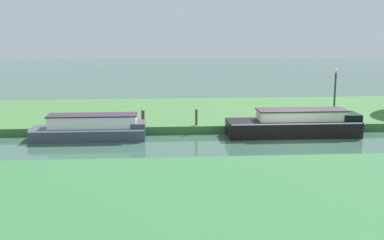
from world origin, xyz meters
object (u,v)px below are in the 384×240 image
(slate_barge, at_px, (91,128))
(mooring_post_near, at_px, (143,118))
(black_narrowboat, at_px, (296,124))
(mooring_post_far, at_px, (196,117))
(lamp_post, at_px, (335,88))

(slate_barge, xyz_separation_m, mooring_post_near, (2.55, 1.13, 0.27))
(black_narrowboat, distance_m, mooring_post_far, 5.18)
(lamp_post, distance_m, mooring_post_near, 10.71)
(lamp_post, xyz_separation_m, mooring_post_near, (-10.57, -1.03, -1.38))
(lamp_post, bearing_deg, mooring_post_near, -174.45)
(black_narrowboat, distance_m, lamp_post, 3.81)
(slate_barge, xyz_separation_m, lamp_post, (13.11, 2.16, 1.65))
(black_narrowboat, height_order, lamp_post, lamp_post)
(mooring_post_near, bearing_deg, mooring_post_far, 0.00)
(slate_barge, distance_m, lamp_post, 13.39)
(slate_barge, bearing_deg, lamp_post, 9.33)
(slate_barge, relative_size, mooring_post_far, 6.68)
(black_narrowboat, xyz_separation_m, mooring_post_near, (-7.85, 1.13, 0.20))
(black_narrowboat, height_order, mooring_post_far, black_narrowboat)
(slate_barge, relative_size, lamp_post, 1.99)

